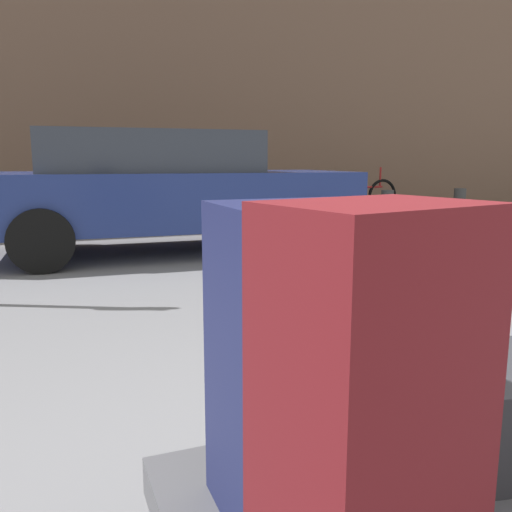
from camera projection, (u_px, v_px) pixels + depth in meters
The scene contains 10 objects.
building_facade_brick at pixel (185, 10), 10.75m from camera, with size 24.00×1.20×8.20m, color brown.
suitcase_charcoal_rear_right at pixel (510, 407), 1.38m from camera, with size 0.50×0.38×0.24m, color #2D2D33.
suitcase_navy_rear_left at pixel (305, 360), 1.13m from camera, with size 0.37×0.28×0.67m, color #191E47.
suitcase_maroon_front_right at pixel (370, 408), 0.89m from camera, with size 0.34×0.26×0.69m, color maroon.
parked_car at pixel (165, 189), 6.35m from camera, with size 4.38×2.09×1.42m.
bicycle_leaning at pixel (362, 197), 10.81m from camera, with size 1.76×0.23×0.96m.
bollard_kerb_near at pixel (235, 211), 8.73m from camera, with size 0.23×0.23×0.56m, color #383838.
bollard_kerb_mid at pixel (304, 208), 9.17m from camera, with size 0.23×0.23×0.56m, color #383838.
bollard_kerb_far at pixel (387, 205), 9.78m from camera, with size 0.23×0.23×0.56m, color #383838.
bollard_corner at pixel (459, 203), 10.37m from camera, with size 0.23×0.23×0.56m, color #383838.
Camera 1 is at (-0.81, -0.88, 1.09)m, focal length 37.34 mm.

